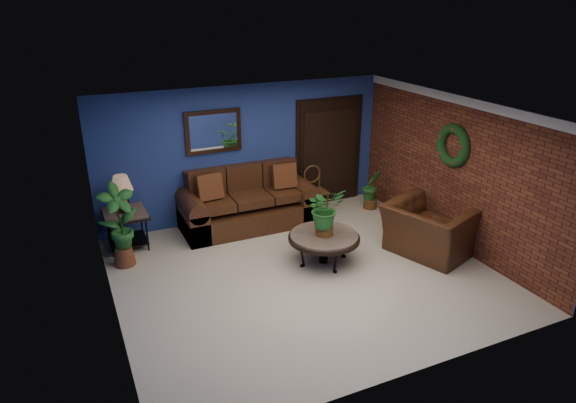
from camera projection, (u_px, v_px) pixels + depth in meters
name	position (u px, v px, depth m)	size (l,w,h in m)	color
floor	(304.00, 274.00, 7.85)	(5.50, 5.50, 0.00)	beige
wall_back	(245.00, 153.00, 9.49)	(5.50, 0.04, 2.50)	navy
wall_left	(105.00, 232.00, 6.33)	(0.04, 5.00, 2.50)	navy
wall_right_brick	(455.00, 172.00, 8.44)	(0.04, 5.00, 2.50)	brown
ceiling	(306.00, 112.00, 6.92)	(5.50, 5.00, 0.02)	white
crown_molding	(462.00, 101.00, 7.99)	(0.03, 5.00, 0.14)	white
wall_mirror	(213.00, 132.00, 9.05)	(1.02, 0.06, 0.77)	#3B2314
closet_door	(329.00, 152.00, 10.22)	(1.44, 0.06, 2.18)	black
wreath	(453.00, 146.00, 8.29)	(0.72, 0.72, 0.16)	black
sofa	(247.00, 206.00, 9.43)	(2.44, 1.05, 1.10)	#432713
coffee_table	(324.00, 238.00, 8.04)	(1.13, 1.13, 0.48)	#494540
end_table	(126.00, 220.00, 8.51)	(0.71, 0.71, 0.65)	#494540
table_lamp	(122.00, 189.00, 8.31)	(0.36, 0.36, 0.60)	#3B2314
side_chair	(314.00, 186.00, 9.93)	(0.40, 0.40, 0.92)	#523617
armchair	(429.00, 230.00, 8.33)	(1.29, 1.13, 0.84)	#432713
coffee_plant	(325.00, 210.00, 7.86)	(0.61, 0.54, 0.77)	brown
floor_plant	(371.00, 189.00, 10.11)	(0.39, 0.33, 0.80)	brown
tall_plant	(120.00, 223.00, 7.85)	(0.67, 0.55, 1.35)	brown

